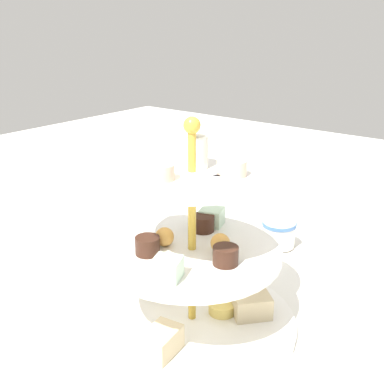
# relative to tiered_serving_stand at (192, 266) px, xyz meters

# --- Properties ---
(ground_plane) EXTENTS (2.40, 2.40, 0.00)m
(ground_plane) POSITION_rel_tiered_serving_stand_xyz_m (-0.00, 0.00, -0.09)
(ground_plane) COLOR silver
(tiered_serving_stand) EXTENTS (0.27, 0.27, 0.28)m
(tiered_serving_stand) POSITION_rel_tiered_serving_stand_xyz_m (0.00, 0.00, 0.00)
(tiered_serving_stand) COLOR white
(tiered_serving_stand) RESTS_ON ground_plane
(water_glass_short_left) EXTENTS (0.06, 0.06, 0.08)m
(water_glass_short_left) POSITION_rel_tiered_serving_stand_xyz_m (0.21, 0.15, -0.04)
(water_glass_short_left) COLOR silver
(water_glass_short_left) RESTS_ON ground_plane
(teacup_with_saucer) EXTENTS (0.09, 0.09, 0.05)m
(teacup_with_saucer) POSITION_rel_tiered_serving_stand_xyz_m (0.27, 0.02, -0.06)
(teacup_with_saucer) COLOR white
(teacup_with_saucer) RESTS_ON ground_plane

